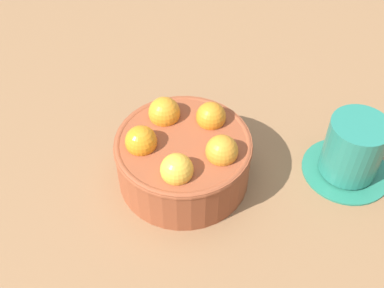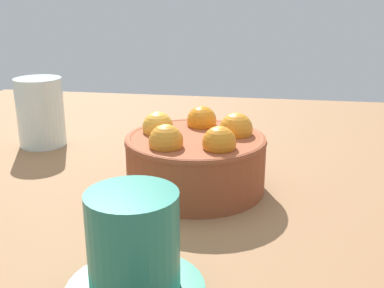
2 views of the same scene
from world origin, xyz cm
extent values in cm
cube|color=brown|center=(0.00, 0.00, -2.15)|extent=(111.47, 105.06, 4.30)
cylinder|color=brown|center=(0.00, 0.00, 3.29)|extent=(16.54, 16.54, 6.57)
torus|color=brown|center=(0.00, 0.00, 6.17)|extent=(16.74, 16.74, 1.00)
sphere|color=gold|center=(4.82, -1.20, 7.19)|extent=(3.78, 3.78, 3.78)
sphere|color=orange|center=(2.63, 4.21, 7.19)|extent=(3.84, 3.84, 3.84)
sphere|color=orange|center=(-3.19, 3.81, 7.19)|extent=(3.73, 3.73, 3.73)
sphere|color=orange|center=(-4.61, -1.86, 7.19)|extent=(3.99, 3.99, 3.99)
sphere|color=orange|center=(0.35, -4.96, 7.19)|extent=(3.82, 3.82, 3.82)
cylinder|color=#24735A|center=(1.58, 21.01, 0.30)|extent=(11.27, 11.27, 0.60)
cylinder|color=#237260|center=(1.58, 21.01, 4.55)|extent=(7.22, 7.22, 7.90)
camera|label=1|loc=(38.97, -3.57, 47.71)|focal=44.64mm
camera|label=2|loc=(-8.10, 51.95, 22.80)|focal=43.83mm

